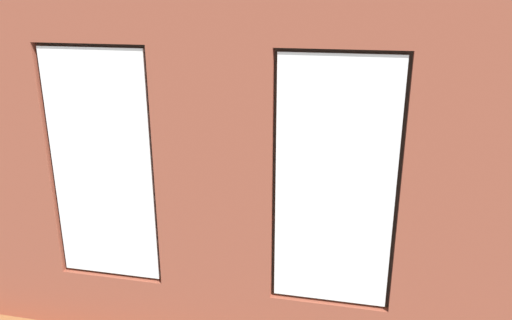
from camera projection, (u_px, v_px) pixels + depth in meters
name	position (u px, v px, depth m)	size (l,w,h in m)	color
ground_plane	(272.00, 220.00, 7.00)	(6.41, 6.10, 0.10)	brown
brick_wall_with_windows	(214.00, 181.00, 4.01)	(5.81, 0.30, 3.14)	brown
white_wall_right	(67.00, 101.00, 6.87)	(0.10, 5.10, 3.14)	silver
couch_by_window	(251.00, 273.00, 4.98)	(2.07, 0.87, 0.80)	black
couch_left	(449.00, 237.00, 5.72)	(1.01, 1.90, 0.80)	black
coffee_table	(234.00, 195.00, 6.71)	(1.54, 0.82, 0.45)	olive
cup_ceramic	(240.00, 192.00, 6.54)	(0.09, 0.09, 0.10)	#B23D38
candle_jar	(198.00, 188.00, 6.66)	(0.08, 0.08, 0.11)	#B7333D
table_plant_small	(222.00, 177.00, 6.78)	(0.18, 0.18, 0.28)	brown
remote_black	(233.00, 191.00, 6.69)	(0.05, 0.17, 0.02)	black
remote_gray	(266.00, 189.00, 6.74)	(0.05, 0.17, 0.02)	#59595B
media_console	(116.00, 176.00, 7.78)	(1.25, 0.42, 0.52)	black
tv_flatscreen	(113.00, 137.00, 7.58)	(1.17, 0.20, 0.76)	black
potted_plant_corner_far_left	(494.00, 277.00, 4.34)	(0.77, 0.82, 1.45)	#9E5638
potted_plant_corner_near_left	(437.00, 143.00, 8.20)	(0.82, 0.78, 1.31)	#9E5638
potted_plant_by_left_couch	(406.00, 184.00, 7.04)	(0.31, 0.31, 0.63)	#9E5638
potted_plant_near_tv	(114.00, 180.00, 6.56)	(0.52, 0.52, 1.01)	#47423D
potted_plant_beside_window_right	(98.00, 236.00, 5.10)	(0.84, 0.83, 1.14)	brown
potted_plant_foreground_right	(171.00, 129.00, 9.09)	(1.03, 0.96, 1.26)	beige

